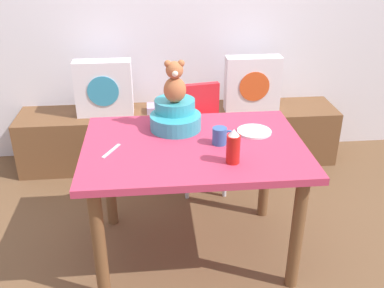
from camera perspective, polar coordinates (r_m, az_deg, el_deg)
name	(u,v)px	position (r m, az deg, el deg)	size (l,w,h in m)	color
ground_plane	(194,250)	(2.83, 0.20, -13.51)	(8.00, 8.00, 0.00)	brown
window_bench	(180,136)	(3.71, -1.59, 1.02)	(2.60, 0.44, 0.46)	brown
pillow_floral_left	(104,88)	(3.53, -11.33, 7.07)	(0.44, 0.15, 0.44)	silver
pillow_floral_right	(252,84)	(3.60, 7.82, 7.74)	(0.44, 0.15, 0.44)	silver
book_stack	(159,108)	(3.60, -4.25, 4.63)	(0.20, 0.14, 0.06)	#AD9AC3
dining_table	(194,162)	(2.48, 0.22, -2.29)	(1.22, 0.86, 0.74)	#B73351
highchair	(204,125)	(3.20, 1.53, 2.51)	(0.37, 0.49, 0.79)	red
infant_seat_teal	(175,116)	(2.60, -2.17, 3.61)	(0.30, 0.33, 0.16)	teal
teddy_bear	(175,83)	(2.53, -2.24, 7.92)	(0.13, 0.12, 0.25)	#AC6139
ketchup_bottle	(233,147)	(2.21, 5.35, -0.38)	(0.07, 0.07, 0.18)	red
coffee_mug	(220,136)	(2.41, 3.65, 1.06)	(0.12, 0.08, 0.09)	#335999
dinner_plate_near	(254,131)	(2.59, 8.04, 1.62)	(0.20, 0.20, 0.01)	white
table_fork	(111,151)	(2.38, -10.41, -0.88)	(0.02, 0.17, 0.01)	silver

